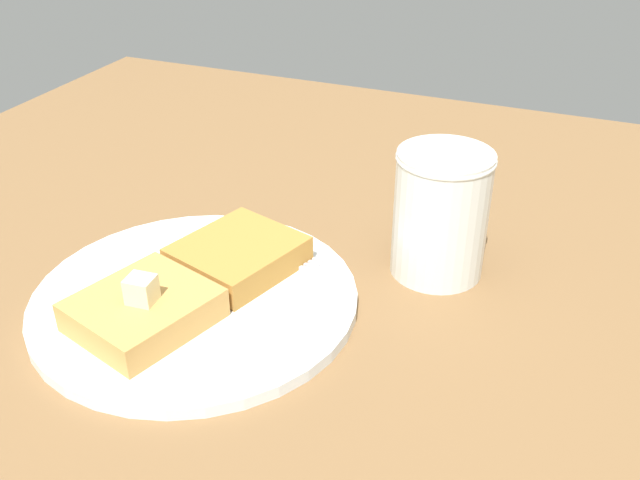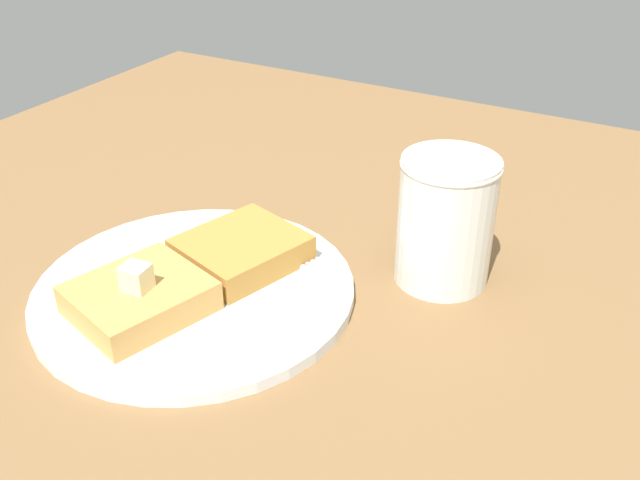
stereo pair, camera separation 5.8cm
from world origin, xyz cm
name	(u,v)px [view 2 (the right image)]	position (x,y,z in cm)	size (l,w,h in cm)	color
table_surface	(304,372)	(0.00, 0.00, 1.11)	(116.86, 116.86, 2.23)	brown
plate	(195,290)	(2.72, 11.90, 2.78)	(26.19, 26.19, 1.01)	silver
toast_slice_left	(139,298)	(-2.05, 13.36, 4.44)	(9.57, 8.51, 2.42)	#C48E46
toast_slice_middle	(241,250)	(7.50, 10.44, 4.44)	(9.57, 8.51, 2.42)	#AF7832
butter_pat_primary	(136,278)	(-2.44, 12.96, 6.66)	(2.02, 1.81, 2.02)	beige
fork	(254,244)	(10.32, 11.04, 3.41)	(2.44, 16.06, 0.36)	silver
syrup_jar	(445,224)	(15.11, -4.78, 7.45)	(8.10, 8.10, 11.03)	#441C0A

